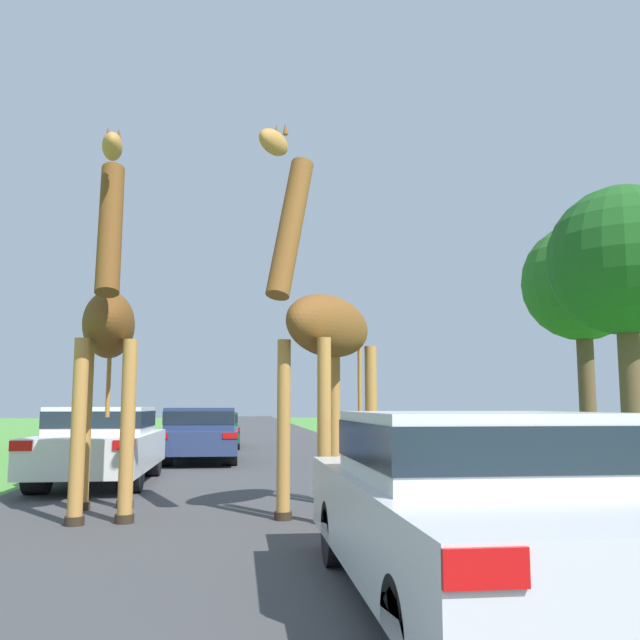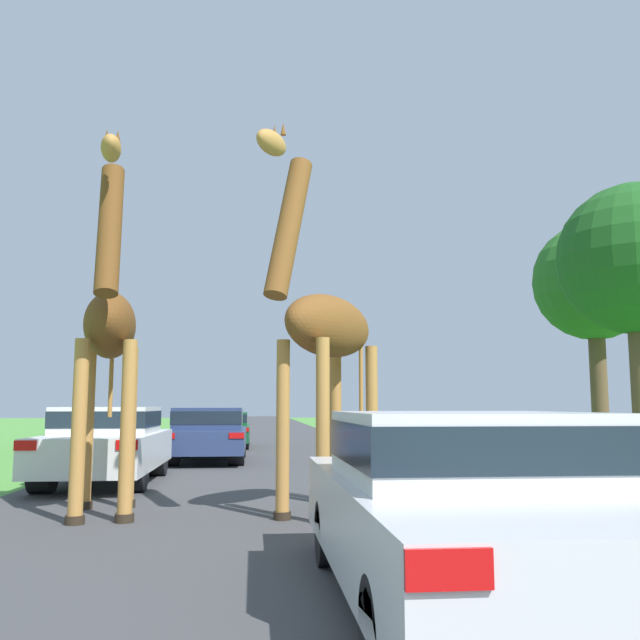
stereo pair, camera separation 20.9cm
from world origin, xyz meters
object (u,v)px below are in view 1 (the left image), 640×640
(tree_mid_field, at_px, (624,262))
(car_far_ahead, at_px, (214,428))
(giraffe_near_road, at_px, (325,332))
(car_queue_right, at_px, (201,433))
(car_queue_left, at_px, (102,442))
(giraffe_companion, at_px, (108,335))
(tree_left_edge, at_px, (582,284))
(car_lead_maroon, at_px, (479,502))

(tree_mid_field, bearing_deg, car_far_ahead, 157.36)
(giraffe_near_road, distance_m, car_far_ahead, 15.16)
(car_queue_right, relative_size, tree_mid_field, 0.53)
(car_far_ahead, relative_size, tree_mid_field, 0.57)
(car_queue_right, height_order, car_queue_left, car_queue_left)
(car_far_ahead, bearing_deg, car_queue_right, -91.40)
(giraffe_companion, height_order, car_far_ahead, giraffe_companion)
(car_queue_right, bearing_deg, tree_left_edge, 25.64)
(giraffe_near_road, bearing_deg, tree_mid_field, -101.66)
(car_far_ahead, bearing_deg, tree_left_edge, 3.67)
(car_queue_right, relative_size, tree_left_edge, 0.50)
(tree_mid_field, bearing_deg, giraffe_companion, -144.28)
(tree_left_edge, bearing_deg, car_queue_right, -154.36)
(car_far_ahead, bearing_deg, giraffe_companion, -93.63)
(car_far_ahead, xyz_separation_m, tree_mid_field, (12.40, -5.17, 5.11))
(car_queue_left, bearing_deg, giraffe_near_road, -47.52)
(car_queue_left, bearing_deg, tree_left_edge, 36.41)
(giraffe_companion, height_order, tree_left_edge, tree_left_edge)
(tree_left_edge, bearing_deg, giraffe_near_road, -127.85)
(car_queue_left, xyz_separation_m, car_far_ahead, (1.71, 10.89, -0.11))
(car_lead_maroon, bearing_deg, giraffe_companion, 128.98)
(car_queue_right, xyz_separation_m, tree_left_edge, (14.44, 6.93, 5.50))
(giraffe_companion, relative_size, car_lead_maroon, 1.06)
(giraffe_companion, distance_m, tree_left_edge, 22.19)
(giraffe_near_road, xyz_separation_m, car_queue_left, (-3.69, 4.03, -1.70))
(tree_left_edge, bearing_deg, car_queue_left, -143.59)
(giraffe_companion, bearing_deg, car_queue_left, -87.61)
(car_lead_maroon, height_order, car_far_ahead, car_lead_maroon)
(car_queue_left, bearing_deg, giraffe_companion, -78.72)
(car_queue_right, bearing_deg, car_lead_maroon, -78.16)
(giraffe_companion, distance_m, car_lead_maroon, 5.86)
(car_queue_left, height_order, car_far_ahead, car_queue_left)
(car_queue_right, bearing_deg, car_far_ahead, 88.60)
(giraffe_near_road, relative_size, car_queue_left, 1.11)
(giraffe_near_road, height_order, tree_left_edge, tree_left_edge)
(giraffe_near_road, xyz_separation_m, giraffe_companion, (-2.92, 0.16, -0.06))
(car_lead_maroon, relative_size, tree_mid_field, 0.57)
(giraffe_near_road, height_order, car_lead_maroon, giraffe_near_road)
(giraffe_near_road, distance_m, car_queue_left, 5.73)
(car_queue_left, xyz_separation_m, tree_mid_field, (14.10, 5.71, 5.00))
(car_queue_right, height_order, tree_left_edge, tree_left_edge)
(car_lead_maroon, height_order, car_queue_right, car_lead_maroon)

